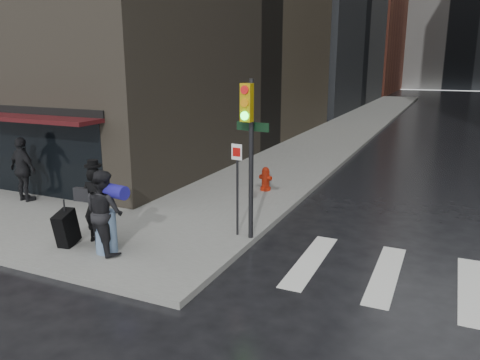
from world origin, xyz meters
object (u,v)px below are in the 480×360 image
at_px(man_jeans, 105,212).
at_px(traffic_light, 248,138).
at_px(man_overcoat, 90,208).
at_px(fire_hydrant, 266,180).
at_px(man_greycoat, 23,169).

distance_m(man_jeans, traffic_light, 3.55).
height_order(man_overcoat, fire_hydrant, man_overcoat).
distance_m(man_greycoat, traffic_light, 7.50).
bearing_deg(traffic_light, fire_hydrant, 112.78).
bearing_deg(man_jeans, man_overcoat, -4.42).
bearing_deg(man_greycoat, traffic_light, -171.69).
height_order(man_greycoat, traffic_light, traffic_light).
bearing_deg(man_overcoat, fire_hydrant, -119.35).
relative_size(man_greycoat, fire_hydrant, 2.48).
relative_size(traffic_light, fire_hydrant, 4.78).
bearing_deg(traffic_light, man_greycoat, -173.74).
distance_m(man_greycoat, fire_hydrant, 7.44).
xyz_separation_m(man_overcoat, fire_hydrant, (2.01, 5.93, -0.48)).
relative_size(man_jeans, man_greycoat, 0.96).
height_order(man_overcoat, man_greycoat, man_overcoat).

